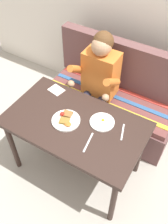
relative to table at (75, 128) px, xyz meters
The scene contains 9 objects.
ground_plane 0.65m from the table, ahead, with size 8.00×8.00×0.00m, color #AEA79B.
table is the anchor object (origin of this frame).
couch 0.83m from the table, 90.00° to the left, with size 1.44×0.56×1.00m.
person 0.61m from the table, 100.42° to the left, with size 0.45×0.61×1.21m.
plate_breakfast 0.12m from the table, 161.62° to the right, with size 0.24×0.24×0.05m.
plate_eggs 0.25m from the table, 30.09° to the left, with size 0.21×0.21×0.04m.
napkin 0.45m from the table, 145.76° to the left, with size 0.14×0.11×0.01m, color silver.
fork 0.42m from the table, 15.75° to the left, with size 0.01×0.17×0.01m, color silver.
knife 0.25m from the table, 31.31° to the right, with size 0.01×0.20×0.01m, color silver.
Camera 1 is at (0.78, -1.16, 2.36)m, focal length 40.73 mm.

